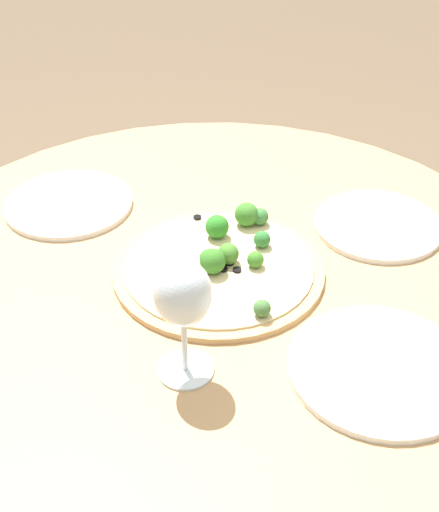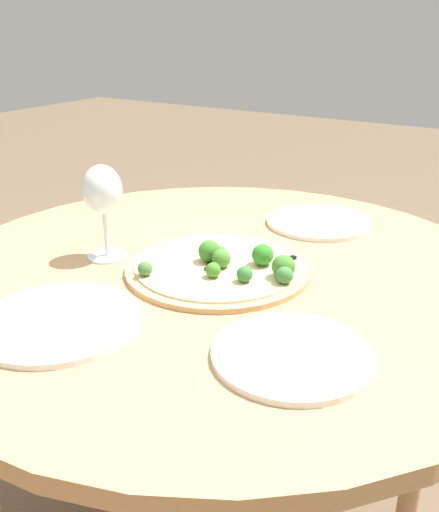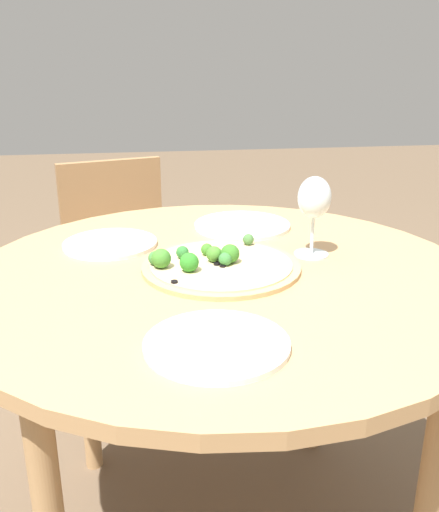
{
  "view_description": "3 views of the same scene",
  "coord_description": "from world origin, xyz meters",
  "px_view_note": "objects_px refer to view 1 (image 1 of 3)",
  "views": [
    {
      "loc": [
        -0.81,
        -0.42,
        1.44
      ],
      "look_at": [
        0.0,
        -0.01,
        0.78
      ],
      "focal_mm": 50.0,
      "sensor_mm": 36.0,
      "label": 1
    },
    {
      "loc": [
        0.51,
        -0.82,
        1.18
      ],
      "look_at": [
        0.0,
        -0.01,
        0.78
      ],
      "focal_mm": 40.0,
      "sensor_mm": 36.0,
      "label": 2
    },
    {
      "loc": [
        0.17,
        1.12,
        1.19
      ],
      "look_at": [
        0.0,
        -0.01,
        0.78
      ],
      "focal_mm": 40.0,
      "sensor_mm": 36.0,
      "label": 3
    }
  ],
  "objects_px": {
    "pizza": "(222,263)",
    "plate_side": "(378,225)",
    "plate_far": "(69,204)",
    "wine_glass": "(183,297)",
    "plate_near": "(381,369)"
  },
  "relations": [
    {
      "from": "plate_far",
      "to": "plate_side",
      "type": "relative_size",
      "value": 1.04
    },
    {
      "from": "plate_far",
      "to": "pizza",
      "type": "bearing_deg",
      "value": -97.55
    },
    {
      "from": "plate_near",
      "to": "wine_glass",
      "type": "bearing_deg",
      "value": 116.21
    },
    {
      "from": "pizza",
      "to": "plate_side",
      "type": "relative_size",
      "value": 1.52
    },
    {
      "from": "wine_glass",
      "to": "plate_far",
      "type": "height_order",
      "value": "wine_glass"
    },
    {
      "from": "pizza",
      "to": "plate_near",
      "type": "bearing_deg",
      "value": -110.76
    },
    {
      "from": "pizza",
      "to": "plate_side",
      "type": "xyz_separation_m",
      "value": [
        0.23,
        -0.19,
        -0.01
      ]
    },
    {
      "from": "plate_near",
      "to": "plate_side",
      "type": "height_order",
      "value": "same"
    },
    {
      "from": "plate_far",
      "to": "plate_side",
      "type": "height_order",
      "value": "same"
    },
    {
      "from": "plate_near",
      "to": "plate_side",
      "type": "distance_m",
      "value": 0.36
    },
    {
      "from": "wine_glass",
      "to": "plate_near",
      "type": "height_order",
      "value": "wine_glass"
    },
    {
      "from": "pizza",
      "to": "plate_side",
      "type": "bearing_deg",
      "value": -39.92
    },
    {
      "from": "pizza",
      "to": "plate_far",
      "type": "relative_size",
      "value": 1.46
    },
    {
      "from": "pizza",
      "to": "plate_far",
      "type": "distance_m",
      "value": 0.34
    },
    {
      "from": "wine_glass",
      "to": "plate_side",
      "type": "height_order",
      "value": "wine_glass"
    }
  ]
}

